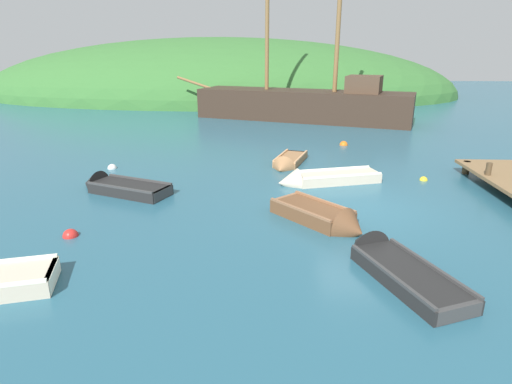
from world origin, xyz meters
The scene contains 12 objects.
ground_plane centered at (0.00, 0.00, 0.00)m, with size 120.00×120.00×0.00m, color #285B70.
shore_hill centered at (-9.46, 35.78, 0.00)m, with size 52.38×27.89×12.31m, color #387033.
sailing_ship centered at (-0.79, 17.92, 0.82)m, with size 17.41×8.14×13.76m.
rowboat_outer_left centered at (-1.32, -1.27, 0.14)m, with size 2.89×2.99×1.09m.
rowboat_near_dock centered at (-2.21, 5.25, 0.08)m, with size 1.78×3.14×0.96m.
rowboat_portside centered at (-8.32, 1.28, 0.12)m, with size 3.67×2.32×1.08m.
rowboat_outer_right centered at (-0.06, -3.94, 0.10)m, with size 2.36×3.70×1.09m.
rowboat_center centered at (-0.96, 2.67, 0.12)m, with size 4.04×2.08×1.01m.
buoy_yellow centered at (2.98, 3.21, 0.00)m, with size 0.30×0.30×0.30m, color yellow.
buoy_red centered at (-8.23, -2.50, 0.00)m, with size 0.41×0.41×0.41m, color red.
buoy_orange centered at (0.84, 9.48, 0.00)m, with size 0.43×0.43×0.43m, color orange.
buoy_white centered at (-9.68, 4.30, 0.00)m, with size 0.38×0.38×0.38m, color white.
Camera 1 is at (-2.72, -12.58, 4.75)m, focal length 29.46 mm.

